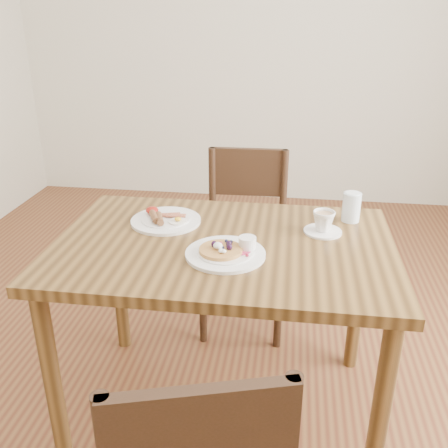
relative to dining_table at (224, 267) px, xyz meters
name	(u,v)px	position (x,y,z in m)	size (l,w,h in m)	color
ground	(224,405)	(0.00, 0.00, -0.65)	(5.00, 5.00, 0.00)	#5C2C1A
dining_table	(224,267)	(0.00, 0.00, 0.00)	(1.20, 0.80, 0.75)	brown
chair_far	(245,232)	(0.01, 0.66, -0.16)	(0.43, 0.43, 0.88)	#321C12
pancake_plate	(227,251)	(0.02, -0.10, 0.11)	(0.27, 0.27, 0.06)	white
breakfast_plate	(165,219)	(-0.25, 0.14, 0.11)	(0.27, 0.27, 0.04)	white
teacup_saucer	(323,223)	(0.35, 0.13, 0.14)	(0.14, 0.14, 0.08)	white
water_glass	(351,207)	(0.46, 0.26, 0.16)	(0.07, 0.07, 0.11)	silver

